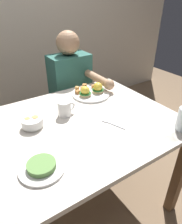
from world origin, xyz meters
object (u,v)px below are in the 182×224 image
object	(u,v)px
diner_person	(72,89)
dining_table	(75,138)
coffee_mug	(65,108)
eggs_benedict_plate	(91,92)
fruit_bowl	(32,122)
side_plate	(42,167)
fork	(112,123)

from	to	relation	value
diner_person	dining_table	bearing A→B (deg)	-117.36
dining_table	coffee_mug	bearing A→B (deg)	91.92
dining_table	diner_person	bearing A→B (deg)	62.64
coffee_mug	dining_table	bearing A→B (deg)	-88.08
eggs_benedict_plate	fruit_bowl	xyz separation A→B (m)	(-0.50, -0.16, 0.00)
dining_table	side_plate	size ratio (longest dim) A/B	6.00
fruit_bowl	coffee_mug	bearing A→B (deg)	3.31
fruit_bowl	side_plate	world-z (taller)	fruit_bowl
fork	side_plate	size ratio (longest dim) A/B	0.76
fork	side_plate	world-z (taller)	side_plate
dining_table	fruit_bowl	xyz separation A→B (m)	(-0.21, 0.10, 0.14)
dining_table	fork	xyz separation A→B (m)	(0.18, -0.12, 0.11)
eggs_benedict_plate	side_plate	bearing A→B (deg)	-139.56
eggs_benedict_plate	coffee_mug	distance (m)	0.32
fork	side_plate	bearing A→B (deg)	-166.89
coffee_mug	fork	xyz separation A→B (m)	(0.18, -0.23, -0.05)
eggs_benedict_plate	fork	distance (m)	0.40
coffee_mug	fork	bearing A→B (deg)	-52.41
eggs_benedict_plate	fruit_bowl	distance (m)	0.52
dining_table	eggs_benedict_plate	world-z (taller)	eggs_benedict_plate
fruit_bowl	fork	size ratio (longest dim) A/B	0.79
eggs_benedict_plate	diner_person	bearing A→B (deg)	85.37
diner_person	fork	bearing A→B (deg)	-100.63
fruit_bowl	coffee_mug	xyz separation A→B (m)	(0.21, 0.01, 0.02)
eggs_benedict_plate	coffee_mug	size ratio (longest dim) A/B	2.43
coffee_mug	side_plate	size ratio (longest dim) A/B	0.56
fruit_bowl	side_plate	distance (m)	0.34
diner_person	coffee_mug	bearing A→B (deg)	-122.76
diner_person	eggs_benedict_plate	bearing A→B (deg)	-94.63
side_plate	diner_person	world-z (taller)	diner_person
coffee_mug	diner_person	xyz separation A→B (m)	(0.31, 0.49, -0.14)
eggs_benedict_plate	dining_table	bearing A→B (deg)	-137.54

